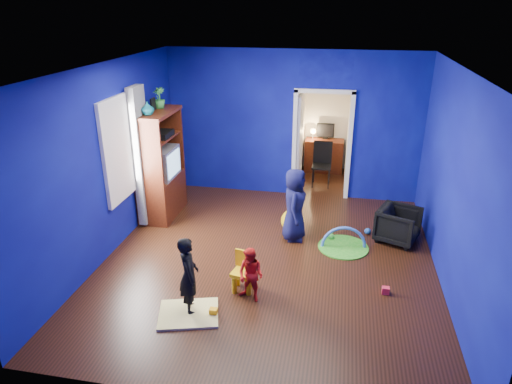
% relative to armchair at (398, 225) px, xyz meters
% --- Properties ---
extents(floor, '(5.00, 5.50, 0.01)m').
position_rel_armchair_xyz_m(floor, '(-2.00, -1.05, -0.29)').
color(floor, black).
rests_on(floor, ground).
extents(ceiling, '(5.00, 5.50, 0.01)m').
position_rel_armchair_xyz_m(ceiling, '(-2.00, -1.05, 2.61)').
color(ceiling, white).
rests_on(ceiling, wall_back).
extents(wall_back, '(5.00, 0.02, 2.90)m').
position_rel_armchair_xyz_m(wall_back, '(-2.00, 1.70, 1.16)').
color(wall_back, '#090968').
rests_on(wall_back, floor).
extents(wall_front, '(5.00, 0.02, 2.90)m').
position_rel_armchair_xyz_m(wall_front, '(-2.00, -3.80, 1.16)').
color(wall_front, '#090968').
rests_on(wall_front, floor).
extents(wall_left, '(0.02, 5.50, 2.90)m').
position_rel_armchair_xyz_m(wall_left, '(-4.50, -1.05, 1.16)').
color(wall_left, '#090968').
rests_on(wall_left, floor).
extents(wall_right, '(0.02, 5.50, 2.90)m').
position_rel_armchair_xyz_m(wall_right, '(0.50, -1.05, 1.16)').
color(wall_right, '#090968').
rests_on(wall_right, floor).
extents(alcove, '(1.00, 1.75, 2.50)m').
position_rel_armchair_xyz_m(alcove, '(-1.40, 2.58, 0.96)').
color(alcove, silver).
rests_on(alcove, floor).
extents(armchair, '(0.83, 0.82, 0.59)m').
position_rel_armchair_xyz_m(armchair, '(0.00, 0.00, 0.00)').
color(armchair, black).
rests_on(armchair, floor).
extents(child_black, '(0.39, 0.46, 1.05)m').
position_rel_armchair_xyz_m(child_black, '(-2.79, -2.43, 0.23)').
color(child_black, black).
rests_on(child_black, floor).
extents(child_navy, '(0.41, 0.61, 1.24)m').
position_rel_armchair_xyz_m(child_navy, '(-1.70, -0.24, 0.33)').
color(child_navy, '#0D1433').
rests_on(child_navy, floor).
extents(toddler_red, '(0.45, 0.40, 0.76)m').
position_rel_armchair_xyz_m(toddler_red, '(-2.07, -2.06, 0.09)').
color(toddler_red, red).
rests_on(toddler_red, floor).
extents(vase, '(0.23, 0.23, 0.22)m').
position_rel_armchair_xyz_m(vase, '(-4.22, -0.05, 1.78)').
color(vase, '#0D576F').
rests_on(vase, tv_armoire).
extents(potted_plant, '(0.22, 0.22, 0.36)m').
position_rel_armchair_xyz_m(potted_plant, '(-4.22, 0.47, 1.85)').
color(potted_plant, '#2E8134').
rests_on(potted_plant, tv_armoire).
extents(tv_armoire, '(0.58, 1.14, 1.96)m').
position_rel_armchair_xyz_m(tv_armoire, '(-4.22, 0.25, 0.69)').
color(tv_armoire, '#3D0E0A').
rests_on(tv_armoire, floor).
extents(crt_tv, '(0.46, 0.70, 0.54)m').
position_rel_armchair_xyz_m(crt_tv, '(-4.18, 0.25, 0.73)').
color(crt_tv, silver).
rests_on(crt_tv, tv_armoire).
extents(yellow_blanket, '(0.88, 0.78, 0.03)m').
position_rel_armchair_xyz_m(yellow_blanket, '(-2.79, -2.53, -0.28)').
color(yellow_blanket, '#F2E07A').
rests_on(yellow_blanket, floor).
extents(hopper_ball, '(0.40, 0.40, 0.40)m').
position_rel_armchair_xyz_m(hopper_ball, '(-1.75, 0.01, -0.09)').
color(hopper_ball, yellow).
rests_on(hopper_ball, floor).
extents(kid_chair, '(0.33, 0.33, 0.50)m').
position_rel_armchair_xyz_m(kid_chair, '(-2.22, -1.86, -0.04)').
color(kid_chair, yellow).
rests_on(kid_chair, floor).
extents(play_mat, '(0.81, 0.81, 0.02)m').
position_rel_armchair_xyz_m(play_mat, '(-0.87, -0.41, -0.28)').
color(play_mat, green).
rests_on(play_mat, floor).
extents(toy_arch, '(0.73, 0.15, 0.73)m').
position_rel_armchair_xyz_m(toy_arch, '(-0.87, -0.41, -0.27)').
color(toy_arch, '#3F8CD8').
rests_on(toy_arch, floor).
extents(window_left, '(0.03, 0.95, 1.55)m').
position_rel_armchair_xyz_m(window_left, '(-4.48, -0.70, 1.26)').
color(window_left, white).
rests_on(window_left, wall_left).
extents(curtain, '(0.14, 0.42, 2.40)m').
position_rel_armchair_xyz_m(curtain, '(-4.37, -0.15, 0.96)').
color(curtain, slate).
rests_on(curtain, floor).
extents(doorway, '(1.16, 0.10, 2.10)m').
position_rel_armchair_xyz_m(doorway, '(-1.40, 1.70, 0.76)').
color(doorway, white).
rests_on(doorway, floor).
extents(study_desk, '(0.88, 0.44, 0.75)m').
position_rel_armchair_xyz_m(study_desk, '(-1.40, 3.21, 0.08)').
color(study_desk, '#3D140A').
rests_on(study_desk, floor).
extents(desk_monitor, '(0.40, 0.05, 0.32)m').
position_rel_armchair_xyz_m(desk_monitor, '(-1.40, 3.33, 0.66)').
color(desk_monitor, black).
rests_on(desk_monitor, study_desk).
extents(desk_lamp, '(0.14, 0.14, 0.14)m').
position_rel_armchair_xyz_m(desk_lamp, '(-1.68, 3.27, 0.64)').
color(desk_lamp, '#FFD88C').
rests_on(desk_lamp, study_desk).
extents(folding_chair, '(0.40, 0.40, 0.92)m').
position_rel_armchair_xyz_m(folding_chair, '(-1.40, 2.25, 0.17)').
color(folding_chair, black).
rests_on(folding_chair, floor).
extents(book_shelf, '(0.88, 0.24, 0.04)m').
position_rel_armchair_xyz_m(book_shelf, '(-1.40, 3.32, 1.73)').
color(book_shelf, white).
rests_on(book_shelf, study_desk).
extents(toy_0, '(0.10, 0.08, 0.10)m').
position_rel_armchair_xyz_m(toy_0, '(-0.28, -1.59, -0.24)').
color(toy_0, '#F2283C').
rests_on(toy_0, floor).
extents(toy_1, '(0.11, 0.11, 0.11)m').
position_rel_armchair_xyz_m(toy_1, '(-0.47, 0.15, -0.24)').
color(toy_1, blue).
rests_on(toy_1, floor).
extents(toy_2, '(0.10, 0.08, 0.10)m').
position_rel_armchair_xyz_m(toy_2, '(-2.47, -2.48, -0.24)').
color(toy_2, '#FFAA0D').
rests_on(toy_2, floor).
extents(toy_3, '(0.11, 0.11, 0.11)m').
position_rel_armchair_xyz_m(toy_3, '(-1.08, -0.17, -0.24)').
color(toy_3, green).
rests_on(toy_3, floor).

